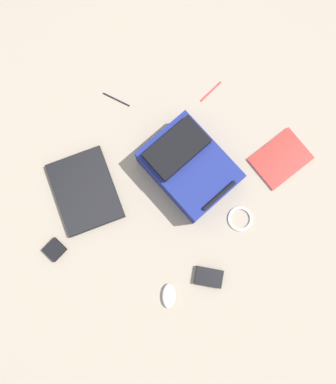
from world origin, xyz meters
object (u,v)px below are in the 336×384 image
pen_blue (116,99)px  earbud_pouch (55,250)px  pen_black (211,91)px  backpack (188,167)px  book_comic (281,159)px  laptop (85,191)px  cable_coil (240,219)px  computer_mouse (169,296)px  power_brick (209,277)px

pen_blue → earbud_pouch: size_ratio=1.85×
pen_black → pen_blue: (0.37, 0.28, -0.00)m
backpack → pen_blue: bearing=-13.5°
book_comic → pen_blue: size_ratio=2.10×
laptop → pen_black: 0.77m
laptop → pen_black: laptop is taller
backpack → pen_blue: size_ratio=3.18×
backpack → cable_coil: 0.34m
computer_mouse → pen_blue: bearing=106.8°
laptop → book_comic: bearing=-138.2°
cable_coil → book_comic: bearing=-92.9°
cable_coil → pen_blue: size_ratio=0.79×
laptop → book_comic: (-0.69, -0.62, -0.01)m
pen_blue → pen_black: bearing=-142.6°
book_comic → computer_mouse: 0.82m
laptop → cable_coil: size_ratio=3.93×
laptop → pen_blue: bearing=-74.4°
backpack → cable_coil: (-0.32, 0.06, -0.08)m
power_brick → pen_black: bearing=-59.4°
laptop → power_brick: (-0.69, 0.03, -0.00)m
pen_black → cable_coil: bearing=133.6°
book_comic → computer_mouse: (0.11, 0.81, 0.01)m
backpack → laptop: bearing=44.0°
laptop → pen_blue: laptop is taller
laptop → power_brick: bearing=177.7°
laptop → computer_mouse: size_ratio=4.24×
laptop → book_comic: laptop is taller
pen_black → earbud_pouch: size_ratio=1.78×
backpack → earbud_pouch: 0.71m
cable_coil → earbud_pouch: earbud_pouch is taller
computer_mouse → power_brick: computer_mouse is taller
backpack → laptop: size_ratio=1.03×
book_comic → cable_coil: 0.35m
computer_mouse → pen_blue: size_ratio=0.73×
pen_black → earbud_pouch: (0.21, 1.03, 0.01)m
power_brick → pen_blue: (0.81, -0.48, -0.01)m
power_brick → laptop: bearing=-2.3°
power_brick → backpack: bearing=-47.2°
laptop → power_brick: laptop is taller
book_comic → pen_blue: (0.82, 0.17, -0.00)m
cable_coil → pen_black: 0.63m
cable_coil → earbud_pouch: size_ratio=1.46×
computer_mouse → power_brick: bearing=26.0°
backpack → pen_blue: 0.50m
computer_mouse → pen_blue: 0.96m
earbud_pouch → laptop: bearing=-83.4°
book_comic → pen_black: book_comic is taller
computer_mouse → power_brick: 0.20m
computer_mouse → pen_black: (0.34, -0.92, -0.01)m
computer_mouse → cable_coil: size_ratio=0.93×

